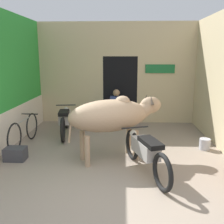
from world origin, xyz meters
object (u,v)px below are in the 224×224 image
(cow, at_px, (113,115))
(bicycle, at_px, (24,131))
(plastic_stool, at_px, (108,119))
(bucket, at_px, (205,144))
(motorcycle_far, at_px, (65,120))
(shopkeeper_seated, at_px, (116,107))
(motorcycle_near, at_px, (145,151))
(crate, at_px, (15,154))

(cow, height_order, bicycle, cow)
(plastic_stool, distance_m, bucket, 3.25)
(motorcycle_far, xyz_separation_m, shopkeeper_seated, (1.43, 0.96, 0.17))
(shopkeeper_seated, bearing_deg, motorcycle_near, -79.01)
(motorcycle_far, xyz_separation_m, bucket, (3.61, -1.02, -0.31))
(bicycle, relative_size, bucket, 6.71)
(motorcycle_near, distance_m, shopkeeper_seated, 3.42)
(cow, relative_size, plastic_stool, 5.56)
(motorcycle_near, height_order, bicycle, motorcycle_near)
(bucket, bearing_deg, shopkeeper_seated, 137.87)
(crate, bearing_deg, plastic_stool, 58.67)
(shopkeeper_seated, bearing_deg, bicycle, -140.01)
(motorcycle_near, xyz_separation_m, bicycle, (-2.90, 1.46, -0.08))
(motorcycle_far, relative_size, bucket, 7.66)
(cow, distance_m, plastic_stool, 2.92)
(bicycle, xyz_separation_m, bucket, (4.43, -0.09, -0.23))
(motorcycle_far, distance_m, bucket, 3.77)
(motorcycle_near, relative_size, crate, 4.54)
(motorcycle_far, height_order, crate, motorcycle_far)
(motorcycle_near, bearing_deg, motorcycle_far, 130.93)
(plastic_stool, distance_m, crate, 3.48)
(cow, bearing_deg, shopkeeper_seated, 90.19)
(motorcycle_far, height_order, bucket, motorcycle_far)
(crate, bearing_deg, shopkeeper_seated, 53.67)
(plastic_stool, xyz_separation_m, crate, (-1.81, -2.97, -0.07))
(motorcycle_far, xyz_separation_m, crate, (-0.66, -1.88, -0.30))
(cow, distance_m, crate, 2.26)
(cow, distance_m, bucket, 2.43)
(cow, height_order, motorcycle_near, cow)
(motorcycle_far, distance_m, crate, 2.02)
(bicycle, distance_m, plastic_stool, 2.83)
(plastic_stool, relative_size, bucket, 1.47)
(bicycle, bearing_deg, crate, -80.42)
(bicycle, bearing_deg, plastic_stool, 45.72)
(cow, relative_size, bucket, 8.20)
(bucket, bearing_deg, cow, -162.47)
(bicycle, bearing_deg, motorcycle_far, 48.53)
(bicycle, bearing_deg, bucket, -1.19)
(motorcycle_near, relative_size, bicycle, 1.15)
(shopkeeper_seated, bearing_deg, cow, -89.81)
(bicycle, xyz_separation_m, crate, (0.16, -0.95, -0.22))
(shopkeeper_seated, xyz_separation_m, bucket, (2.19, -1.98, -0.49))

